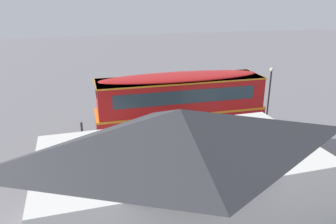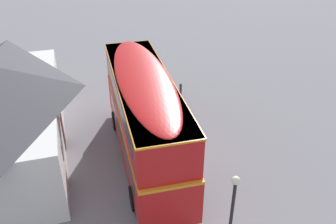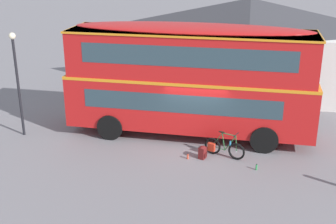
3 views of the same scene
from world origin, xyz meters
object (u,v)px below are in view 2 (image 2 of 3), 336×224
Objects in this scene: touring_bicycle at (174,131)px; water_bottle_red_squeeze at (189,147)px; street_lamp at (231,216)px; backpack_on_ground at (183,139)px; double_decker_bus at (145,115)px; water_bottle_green_metal at (182,120)px; kerb_bollard at (181,90)px.

touring_bicycle is 1.41m from water_bottle_red_squeeze.
backpack_on_ground is at bearing -4.71° from street_lamp.
double_decker_bus reaches higher than water_bottle_red_squeeze.
backpack_on_ground is (0.90, -2.22, -2.38)m from double_decker_bus.
street_lamp reaches higher than water_bottle_green_metal.
backpack_on_ground is 0.53× the size of kerb_bollard.
water_bottle_green_metal is at bearing -14.09° from backpack_on_ground.
double_decker_bus reaches higher than water_bottle_green_metal.
double_decker_bus reaches higher than backpack_on_ground.
kerb_bollard is at bearing -13.26° from water_bottle_green_metal.
kerb_bollard is at bearing -10.75° from water_bottle_red_squeeze.
double_decker_bus is 10.64× the size of kerb_bollard.
double_decker_bus is 2.32× the size of street_lamp.
kerb_bollard is (13.09, -1.90, -2.27)m from street_lamp.
water_bottle_green_metal reaches higher than water_bottle_red_squeeze.
street_lamp reaches higher than water_bottle_red_squeeze.
kerb_bollard is (4.42, -1.58, 0.12)m from touring_bicycle.
water_bottle_red_squeeze is (-0.55, -0.16, -0.16)m from backpack_on_ground.
backpack_on_ground is 2.16× the size of water_bottle_green_metal.
backpack_on_ground is at bearing 16.80° from water_bottle_red_squeeze.
double_decker_bus reaches higher than kerb_bollard.
touring_bicycle is 9.00m from street_lamp.
street_lamp is (-7.38, 0.82, 2.66)m from water_bottle_red_squeeze.
kerb_bollard reaches higher than water_bottle_red_squeeze.
street_lamp is (-7.03, -1.56, 0.12)m from double_decker_bus.
double_decker_bus reaches higher than touring_bicycle.
water_bottle_green_metal is 0.05× the size of street_lamp.
water_bottle_green_metal is at bearing -32.60° from touring_bicycle.
double_decker_bus is at bearing 150.24° from kerb_bollard.
touring_bicycle is 1.67× the size of kerb_bollard.
touring_bicycle is 3.19× the size of backpack_on_ground.
water_bottle_red_squeeze is 5.83m from kerb_bollard.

